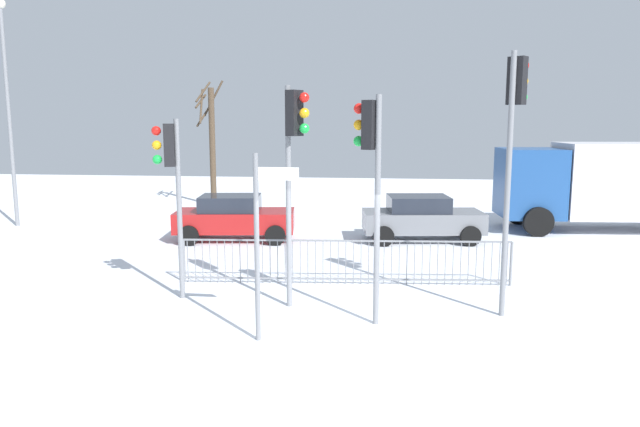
{
  "coord_description": "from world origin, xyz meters",
  "views": [
    {
      "loc": [
        0.99,
        -10.46,
        3.84
      ],
      "look_at": [
        -0.63,
        3.2,
        1.7
      ],
      "focal_mm": 33.26,
      "sensor_mm": 36.0,
      "label": 1
    }
  ],
  "objects": [
    {
      "name": "ground_plane",
      "position": [
        0.0,
        0.0,
        0.0
      ],
      "size": [
        60.0,
        60.0,
        0.0
      ],
      "primitive_type": "plane",
      "color": "white"
    },
    {
      "name": "traffic_light_rear_right",
      "position": [
        3.34,
        1.39,
        3.76
      ],
      "size": [
        0.45,
        0.48,
        5.15
      ],
      "rotation": [
        0.0,
        0.0,
        5.62
      ],
      "color": "slate",
      "rests_on": "ground"
    },
    {
      "name": "traffic_light_rear_left",
      "position": [
        -3.64,
        1.64,
        2.86
      ],
      "size": [
        0.54,
        0.38,
        3.89
      ],
      "rotation": [
        0.0,
        0.0,
        1.93
      ],
      "color": "slate",
      "rests_on": "ground"
    },
    {
      "name": "traffic_light_mid_left",
      "position": [
        0.64,
        0.56,
        3.17
      ],
      "size": [
        0.52,
        0.41,
        4.32
      ],
      "rotation": [
        0.0,
        0.0,
        1.1
      ],
      "color": "slate",
      "rests_on": "ground"
    },
    {
      "name": "traffic_light_foreground_right",
      "position": [
        -0.93,
        1.31,
        3.33
      ],
      "size": [
        0.52,
        0.41,
        4.55
      ],
      "rotation": [
        0.0,
        0.0,
        4.21
      ],
      "color": "slate",
      "rests_on": "ground"
    },
    {
      "name": "direction_sign_post",
      "position": [
        -1.22,
        -0.62,
        1.85
      ],
      "size": [
        0.79,
        0.09,
        3.31
      ],
      "rotation": [
        0.0,
        0.0,
        -0.01
      ],
      "color": "slate",
      "rests_on": "ground"
    },
    {
      "name": "pedestrian_guard_railing",
      "position": [
        -0.01,
        3.23,
        0.55
      ],
      "size": [
        7.81,
        0.68,
        1.07
      ],
      "rotation": [
        0.0,
        0.0,
        0.08
      ],
      "color": "slate",
      "rests_on": "ground"
    },
    {
      "name": "car_red_far",
      "position": [
        -4.03,
        8.08,
        0.77
      ],
      "size": [
        3.99,
        2.34,
        1.47
      ],
      "rotation": [
        0.0,
        0.0,
        0.13
      ],
      "color": "maroon",
      "rests_on": "ground"
    },
    {
      "name": "car_grey_mid",
      "position": [
        2.03,
        8.69,
        0.77
      ],
      "size": [
        3.99,
        2.33,
        1.47
      ],
      "rotation": [
        0.0,
        0.0,
        0.13
      ],
      "color": "slate",
      "rests_on": "ground"
    },
    {
      "name": "delivery_truck",
      "position": [
        8.52,
        11.29,
        1.74
      ],
      "size": [
        7.19,
        3.11,
        3.1
      ],
      "rotation": [
        0.0,
        0.0,
        3.21
      ],
      "color": "silver",
      "rests_on": "ground"
    },
    {
      "name": "street_lamp",
      "position": [
        -12.75,
        9.76,
        4.86
      ],
      "size": [
        0.36,
        0.36,
        8.12
      ],
      "color": "slate",
      "rests_on": "ground"
    },
    {
      "name": "bare_tree_centre",
      "position": [
        -7.12,
        15.89,
        2.96
      ],
      "size": [
        1.14,
        1.24,
        5.69
      ],
      "color": "#473828",
      "rests_on": "ground"
    }
  ]
}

